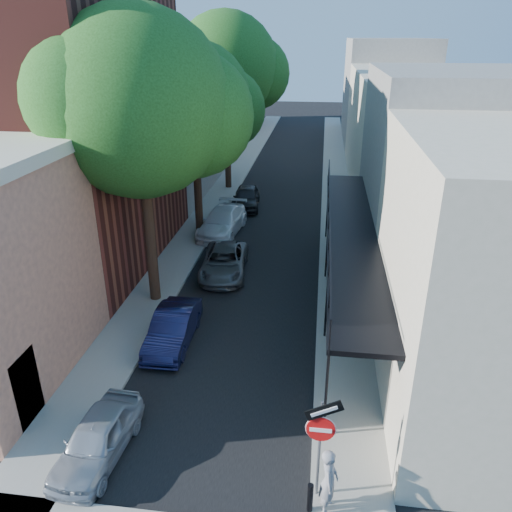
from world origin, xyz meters
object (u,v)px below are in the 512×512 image
(oak_far, at_px, (233,68))
(bollard, at_px, (310,498))
(parked_car_a, at_px, (98,438))
(parked_car_e, at_px, (246,197))
(sign_post, at_px, (321,433))
(oak_near, at_px, (152,107))
(parked_car_b, at_px, (173,328))
(parked_car_d, at_px, (223,222))
(pedestrian, at_px, (329,481))
(parked_car_c, at_px, (224,262))
(oak_mid, at_px, (202,103))

(oak_far, bearing_deg, bollard, -76.65)
(parked_car_a, relative_size, parked_car_e, 0.86)
(sign_post, height_order, oak_near, oak_near)
(oak_far, xyz_separation_m, parked_car_b, (1.22, -20.28, -7.63))
(sign_post, xyz_separation_m, parked_car_a, (-5.76, 0.57, -1.44))
(oak_near, bearing_deg, parked_car_d, 83.50)
(parked_car_e, height_order, pedestrian, pedestrian)
(sign_post, xyz_separation_m, oak_near, (-6.53, 9.29, 5.84))
(oak_far, bearing_deg, sign_post, -76.09)
(parked_car_a, bearing_deg, parked_car_c, 87.64)
(parked_car_c, bearing_deg, bollard, -75.03)
(bollard, distance_m, oak_far, 28.58)
(bollard, bearing_deg, oak_far, 103.35)
(parked_car_c, relative_size, parked_car_d, 0.90)
(oak_far, bearing_deg, parked_car_e, -71.24)
(sign_post, height_order, bollard, sign_post)
(sign_post, height_order, parked_car_e, sign_post)
(oak_near, distance_m, parked_car_d, 10.63)
(bollard, bearing_deg, parked_car_e, 102.24)
(parked_car_e, distance_m, pedestrian, 22.80)
(bollard, height_order, parked_car_b, parked_car_b)
(bollard, distance_m, parked_car_c, 13.16)
(parked_car_c, distance_m, pedestrian, 13.20)
(oak_near, relative_size, parked_car_d, 2.36)
(parked_car_d, bearing_deg, parked_car_c, -72.67)
(oak_far, relative_size, parked_car_b, 3.12)
(sign_post, height_order, parked_car_a, sign_post)
(sign_post, xyz_separation_m, oak_mid, (-6.58, 17.26, 5.02))
(bollard, distance_m, pedestrian, 0.63)
(parked_car_b, bearing_deg, bollard, -52.41)
(sign_post, relative_size, pedestrian, 1.72)
(parked_car_c, bearing_deg, parked_car_d, 97.29)
(parked_car_b, bearing_deg, oak_mid, 95.71)
(sign_post, bearing_deg, oak_far, 103.91)
(sign_post, height_order, oak_mid, oak_mid)
(sign_post, xyz_separation_m, parked_car_b, (-5.30, 6.01, -1.41))
(oak_mid, distance_m, parked_car_b, 13.02)
(oak_far, xyz_separation_m, parked_car_e, (1.52, -4.47, -7.57))
(oak_far, relative_size, pedestrian, 6.85)
(oak_near, height_order, parked_car_a, oak_near)
(parked_car_c, xyz_separation_m, parked_car_e, (-0.44, 9.89, 0.08))
(bollard, xyz_separation_m, parked_car_e, (-4.84, 22.30, 0.17))
(oak_mid, height_order, parked_car_c, oak_mid)
(oak_far, bearing_deg, oak_near, -90.04)
(parked_car_c, bearing_deg, parked_car_e, 87.96)
(sign_post, bearing_deg, oak_mid, 110.86)
(parked_car_e, bearing_deg, oak_mid, -114.29)
(oak_mid, height_order, parked_car_d, oak_mid)
(oak_near, distance_m, parked_car_e, 14.53)
(parked_car_c, bearing_deg, oak_mid, 106.20)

